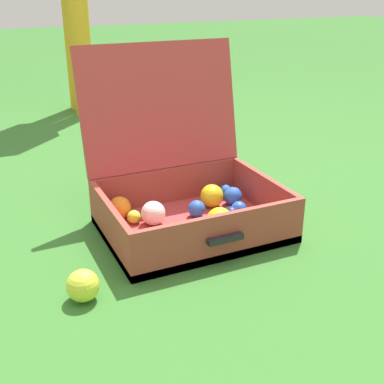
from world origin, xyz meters
The scene contains 3 objects.
ground_plane centered at (0.00, 0.00, 0.00)m, with size 16.00×16.00×0.00m, color #336B28.
open_suitcase centered at (-0.09, 0.10, 0.12)m, with size 0.56×0.54×0.57m.
stray_ball_on_grass centered at (-0.50, -0.20, 0.04)m, with size 0.08×0.08×0.08m, color #CCDB38.
Camera 1 is at (-0.70, -1.28, 0.75)m, focal length 46.75 mm.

